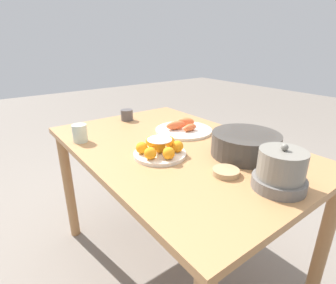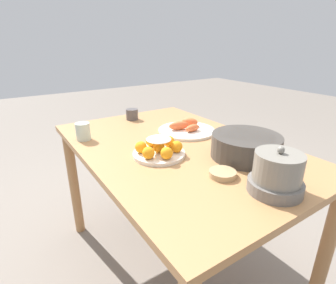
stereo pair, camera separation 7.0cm
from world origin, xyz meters
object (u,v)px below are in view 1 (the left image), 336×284
at_px(cake_plate, 160,149).
at_px(serving_bowl, 245,144).
at_px(dining_table, 175,164).
at_px(warming_pot, 281,171).
at_px(sauce_bowl, 226,172).
at_px(seafood_platter, 183,128).
at_px(cup_far, 127,115).
at_px(cup_near, 80,133).

bearing_deg(cake_plate, serving_bowl, 54.75).
xyz_separation_m(dining_table, warming_pot, (0.53, 0.03, 0.17)).
bearing_deg(cake_plate, sauce_bowl, 18.87).
relative_size(sauce_bowl, warming_pot, 0.56).
relative_size(dining_table, cake_plate, 5.61).
xyz_separation_m(serving_bowl, sauce_bowl, (0.08, -0.21, -0.04)).
bearing_deg(warming_pot, seafood_platter, 168.89).
bearing_deg(cup_far, warming_pot, 0.93).
height_order(cake_plate, seafood_platter, cake_plate).
distance_m(dining_table, cup_near, 0.50).
height_order(cup_far, warming_pot, warming_pot).
bearing_deg(warming_pot, cake_plate, -159.93).
relative_size(seafood_platter, cup_near, 3.55).
distance_m(dining_table, sauce_bowl, 0.38).
xyz_separation_m(sauce_bowl, warming_pot, (0.17, 0.07, 0.05)).
height_order(cup_near, warming_pot, warming_pot).
relative_size(sauce_bowl, seafood_platter, 0.33).
bearing_deg(serving_bowl, cup_far, -169.07).
relative_size(cake_plate, sauce_bowl, 2.27).
bearing_deg(cup_near, cake_plate, 29.57).
xyz_separation_m(cup_near, warming_pot, (0.85, 0.39, 0.02)).
xyz_separation_m(cup_near, cup_far, (-0.20, 0.37, -0.01)).
bearing_deg(warming_pot, cup_far, -179.07).
xyz_separation_m(cake_plate, seafood_platter, (-0.20, 0.30, -0.02)).
bearing_deg(cup_far, seafood_platter, 20.95).
xyz_separation_m(sauce_bowl, seafood_platter, (-0.49, 0.20, 0.00)).
xyz_separation_m(dining_table, cup_near, (-0.32, -0.36, 0.15)).
bearing_deg(cup_far, sauce_bowl, -3.50).
xyz_separation_m(sauce_bowl, cup_near, (-0.68, -0.32, 0.03)).
xyz_separation_m(cup_far, warming_pot, (1.05, 0.02, 0.03)).
relative_size(serving_bowl, warming_pot, 1.63).
relative_size(dining_table, sauce_bowl, 12.74).
height_order(dining_table, warming_pot, warming_pot).
bearing_deg(cup_far, dining_table, -1.78).
xyz_separation_m(serving_bowl, warming_pot, (0.25, -0.14, 0.01)).
distance_m(cup_near, cup_far, 0.42).
height_order(sauce_bowl, warming_pot, warming_pot).
relative_size(dining_table, warming_pot, 7.17).
relative_size(cake_plate, warming_pot, 1.28).
xyz_separation_m(dining_table, seafood_platter, (-0.13, 0.16, 0.12)).
bearing_deg(dining_table, serving_bowl, 31.29).
bearing_deg(dining_table, cake_plate, -65.47).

